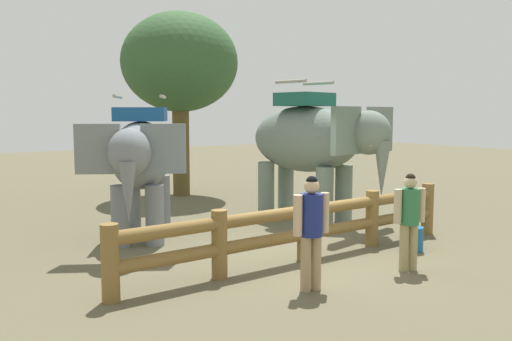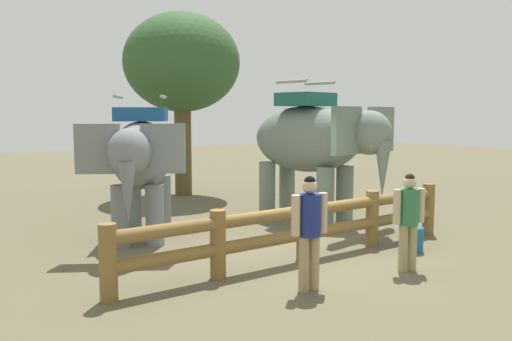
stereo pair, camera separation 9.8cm
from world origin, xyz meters
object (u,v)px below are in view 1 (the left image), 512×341
log_fence (304,225)px  elephant_near_left (140,159)px  tree_far_left (180,64)px  tourist_man_in_blue (409,215)px  elephant_center (313,142)px  feed_bucket (412,239)px  tourist_woman_in_black (311,225)px

log_fence → elephant_near_left: 3.60m
log_fence → tree_far_left: bearing=80.5°
elephant_near_left → tourist_man_in_blue: size_ratio=2.15×
elephant_center → feed_bucket: (-0.24, -3.23, -1.60)m
log_fence → tourist_man_in_blue: bearing=-52.6°
log_fence → elephant_near_left: elephant_near_left is taller
tree_far_left → elephant_center: bearing=-79.2°
log_fence → tree_far_left: size_ratio=1.28×
log_fence → tree_far_left: 8.61m
tree_far_left → log_fence: bearing=-99.5°
elephant_center → tourist_woman_in_black: elephant_center is taller
elephant_center → tourist_man_in_blue: bearing=-107.3°
elephant_center → tourist_woman_in_black: (-3.15, -3.95, -0.88)m
elephant_near_left → tree_far_left: bearing=57.6°
tourist_man_in_blue → elephant_near_left: bearing=122.9°
elephant_near_left → feed_bucket: 5.37m
tourist_woman_in_black → feed_bucket: 3.08m
tree_far_left → feed_bucket: tree_far_left is taller
elephant_center → tourist_man_in_blue: elephant_center is taller
tourist_man_in_blue → tree_far_left: tree_far_left is taller
elephant_center → tourist_woman_in_black: size_ratio=2.38×
elephant_near_left → tourist_woman_in_black: bearing=-78.0°
log_fence → elephant_near_left: (-1.77, 2.98, 1.00)m
tourist_woman_in_black → elephant_near_left: bearing=102.0°
feed_bucket → elephant_near_left: bearing=137.1°
elephant_near_left → elephant_center: bearing=-4.3°
log_fence → tree_far_left: (1.31, 7.82, 3.36)m
log_fence → elephant_center: 3.72m
log_fence → tourist_man_in_blue: (1.03, -1.35, 0.29)m
tourist_man_in_blue → feed_bucket: bearing=38.4°
log_fence → feed_bucket: bearing=-15.2°
tourist_woman_in_black → tree_far_left: size_ratio=0.30×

